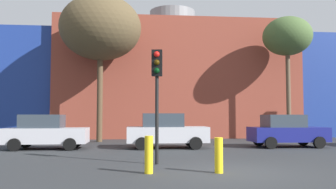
{
  "coord_description": "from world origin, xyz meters",
  "views": [
    {
      "loc": [
        -2.74,
        -10.15,
        1.64
      ],
      "look_at": [
        -0.86,
        9.76,
        2.85
      ],
      "focal_mm": 37.42,
      "sensor_mm": 36.0,
      "label": 1
    }
  ],
  "objects_px": {
    "parked_car_1": "(46,132)",
    "bollard_yellow_0": "(219,155)",
    "bare_tree_0": "(287,37)",
    "bare_tree_1": "(101,28)",
    "bollard_yellow_1": "(149,155)",
    "parked_car_3": "(286,131)",
    "traffic_light_island": "(157,80)",
    "parked_car_2": "(166,131)"
  },
  "relations": [
    {
      "from": "traffic_light_island",
      "to": "bollard_yellow_0",
      "type": "distance_m",
      "value": 3.48
    },
    {
      "from": "bollard_yellow_1",
      "to": "traffic_light_island",
      "type": "bearing_deg",
      "value": 79.56
    },
    {
      "from": "bare_tree_1",
      "to": "bollard_yellow_1",
      "type": "bearing_deg",
      "value": -78.01
    },
    {
      "from": "bare_tree_0",
      "to": "bare_tree_1",
      "type": "height_order",
      "value": "bare_tree_1"
    },
    {
      "from": "parked_car_2",
      "to": "bollard_yellow_0",
      "type": "relative_size",
      "value": 4.01
    },
    {
      "from": "parked_car_3",
      "to": "bare_tree_0",
      "type": "bearing_deg",
      "value": 64.07
    },
    {
      "from": "traffic_light_island",
      "to": "parked_car_3",
      "type": "bearing_deg",
      "value": 137.1
    },
    {
      "from": "bare_tree_1",
      "to": "bollard_yellow_1",
      "type": "xyz_separation_m",
      "value": [
        2.62,
        -12.34,
        -6.68
      ]
    },
    {
      "from": "parked_car_1",
      "to": "bollard_yellow_1",
      "type": "relative_size",
      "value": 3.67
    },
    {
      "from": "parked_car_3",
      "to": "bollard_yellow_1",
      "type": "bearing_deg",
      "value": -134.37
    },
    {
      "from": "parked_car_2",
      "to": "bollard_yellow_0",
      "type": "distance_m",
      "value": 7.81
    },
    {
      "from": "parked_car_1",
      "to": "bare_tree_1",
      "type": "xyz_separation_m",
      "value": [
        2.12,
        4.68,
        6.38
      ]
    },
    {
      "from": "traffic_light_island",
      "to": "parked_car_1",
      "type": "bearing_deg",
      "value": -130.72
    },
    {
      "from": "bollard_yellow_0",
      "to": "bare_tree_0",
      "type": "bearing_deg",
      "value": 58.04
    },
    {
      "from": "parked_car_1",
      "to": "parked_car_2",
      "type": "bearing_deg",
      "value": 0.0
    },
    {
      "from": "traffic_light_island",
      "to": "bollard_yellow_1",
      "type": "relative_size",
      "value": 3.67
    },
    {
      "from": "parked_car_2",
      "to": "bare_tree_1",
      "type": "distance_m",
      "value": 8.75
    },
    {
      "from": "traffic_light_island",
      "to": "bollard_yellow_1",
      "type": "height_order",
      "value": "traffic_light_island"
    },
    {
      "from": "bare_tree_0",
      "to": "bollard_yellow_1",
      "type": "height_order",
      "value": "bare_tree_0"
    },
    {
      "from": "parked_car_1",
      "to": "bare_tree_1",
      "type": "bearing_deg",
      "value": 65.62
    },
    {
      "from": "bollard_yellow_0",
      "to": "parked_car_2",
      "type": "bearing_deg",
      "value": 96.12
    },
    {
      "from": "traffic_light_island",
      "to": "bare_tree_0",
      "type": "xyz_separation_m",
      "value": [
        9.44,
        10.52,
        4.05
      ]
    },
    {
      "from": "parked_car_2",
      "to": "parked_car_1",
      "type": "bearing_deg",
      "value": -180.0
    },
    {
      "from": "parked_car_1",
      "to": "bare_tree_0",
      "type": "distance_m",
      "value": 16.43
    },
    {
      "from": "bare_tree_1",
      "to": "bollard_yellow_1",
      "type": "height_order",
      "value": "bare_tree_1"
    },
    {
      "from": "traffic_light_island",
      "to": "bare_tree_1",
      "type": "xyz_separation_m",
      "value": [
        -2.96,
        10.48,
        4.35
      ]
    },
    {
      "from": "parked_car_3",
      "to": "bollard_yellow_1",
      "type": "distance_m",
      "value": 10.71
    },
    {
      "from": "parked_car_1",
      "to": "bollard_yellow_1",
      "type": "distance_m",
      "value": 9.01
    },
    {
      "from": "bare_tree_1",
      "to": "bollard_yellow_0",
      "type": "distance_m",
      "value": 14.87
    },
    {
      "from": "bollard_yellow_0",
      "to": "parked_car_3",
      "type": "bearing_deg",
      "value": 54.72
    },
    {
      "from": "parked_car_1",
      "to": "bollard_yellow_0",
      "type": "distance_m",
      "value": 10.28
    },
    {
      "from": "bare_tree_1",
      "to": "bare_tree_0",
      "type": "bearing_deg",
      "value": 0.14
    },
    {
      "from": "parked_car_1",
      "to": "traffic_light_island",
      "type": "xyz_separation_m",
      "value": [
        5.09,
        -5.8,
        2.02
      ]
    },
    {
      "from": "parked_car_2",
      "to": "bare_tree_1",
      "type": "height_order",
      "value": "bare_tree_1"
    },
    {
      "from": "parked_car_2",
      "to": "traffic_light_island",
      "type": "relative_size",
      "value": 1.04
    },
    {
      "from": "parked_car_3",
      "to": "traffic_light_island",
      "type": "height_order",
      "value": "traffic_light_island"
    },
    {
      "from": "parked_car_3",
      "to": "bare_tree_0",
      "type": "height_order",
      "value": "bare_tree_0"
    },
    {
      "from": "bare_tree_1",
      "to": "bollard_yellow_0",
      "type": "relative_size",
      "value": 9.24
    },
    {
      "from": "parked_car_3",
      "to": "bare_tree_1",
      "type": "distance_m",
      "value": 12.84
    },
    {
      "from": "parked_car_2",
      "to": "bare_tree_0",
      "type": "bearing_deg",
      "value": 28.71
    },
    {
      "from": "parked_car_2",
      "to": "traffic_light_island",
      "type": "height_order",
      "value": "traffic_light_island"
    },
    {
      "from": "bare_tree_0",
      "to": "bollard_yellow_1",
      "type": "xyz_separation_m",
      "value": [
        -9.78,
        -12.37,
        -6.38
      ]
    }
  ]
}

